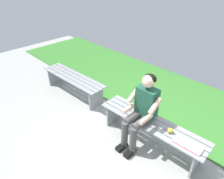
% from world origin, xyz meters
% --- Properties ---
extents(ground_plane, '(10.00, 7.00, 0.04)m').
position_xyz_m(ground_plane, '(1.09, 1.00, -0.02)').
color(ground_plane, '#9E9E99').
extents(grass_strip, '(9.00, 2.21, 0.03)m').
position_xyz_m(grass_strip, '(1.09, -1.48, 0.01)').
color(grass_strip, '#387A2D').
rests_on(grass_strip, ground).
extents(bench_near, '(1.90, 0.52, 0.46)m').
position_xyz_m(bench_near, '(0.00, 0.00, 0.35)').
color(bench_near, gray).
rests_on(bench_near, ground).
extents(bench_far, '(1.76, 0.51, 0.46)m').
position_xyz_m(bench_far, '(2.19, 0.00, 0.35)').
color(bench_far, gray).
rests_on(bench_far, ground).
extents(person_seated, '(0.50, 0.69, 1.26)m').
position_xyz_m(person_seated, '(0.15, 0.10, 0.70)').
color(person_seated, '#1E513D').
rests_on(person_seated, ground).
extents(apple, '(0.08, 0.08, 0.08)m').
position_xyz_m(apple, '(-0.34, 0.00, 0.50)').
color(apple, gold).
rests_on(apple, bench_near).
extents(book_open, '(0.42, 0.18, 0.02)m').
position_xyz_m(book_open, '(-0.66, 0.05, 0.47)').
color(book_open, white).
rests_on(book_open, bench_near).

